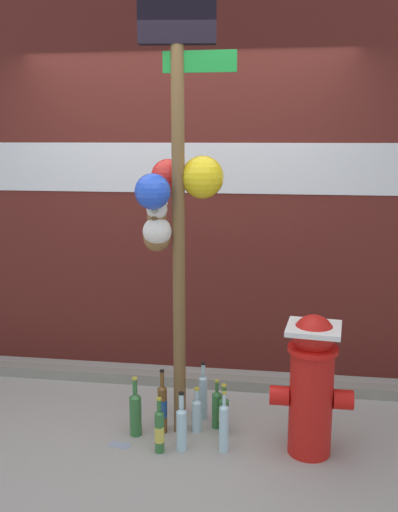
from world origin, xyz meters
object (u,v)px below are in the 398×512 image
bottle_0 (217,408)px  bottle_8 (159,431)px  memorial_post (175,172)px  bottle_3 (179,400)px  bottle_2 (182,427)px  bottle_1 (197,413)px  bottle_6 (224,427)px  bottle_9 (203,395)px  fire_hydrant (312,382)px  bottle_7 (162,407)px  bottle_5 (135,412)px  bottle_4 (224,414)px

bottle_0 → bottle_8: bottle_8 is taller
memorial_post → bottle_3: bearing=96.5°
memorial_post → bottle_3: 1.57m
bottle_2 → bottle_3: 0.45m
bottle_1 → bottle_6: (0.20, -0.21, 0.04)m
bottle_9 → bottle_6: bearing=-64.9°
bottle_1 → bottle_3: bottle_1 is taller
bottle_2 → bottle_6: (0.26, 0.02, 0.01)m
fire_hydrant → bottle_6: size_ratio=2.25×
bottle_0 → bottle_7: 0.36m
bottle_2 → bottle_8: bearing=-160.1°
bottle_5 → bottle_7: bearing=20.1°
bottle_2 → bottle_9: bearing=79.6°
bottle_1 → bottle_4: 0.18m
bottle_7 → bottle_8: size_ratio=1.21×
bottle_4 → bottle_9: bearing=131.2°
fire_hydrant → bottle_1: size_ratio=2.91×
bottle_2 → bottle_7: (-0.16, 0.19, 0.02)m
bottle_5 → bottle_9: size_ratio=0.97×
bottle_2 → bottle_7: 0.25m
bottle_3 → bottle_4: bottle_4 is taller
fire_hydrant → bottle_9: bearing=154.8°
bottle_2 → fire_hydrant: bearing=6.2°
memorial_post → bottle_4: size_ratio=8.13×
fire_hydrant → bottle_7: fire_hydrant is taller
memorial_post → bottle_9: size_ratio=6.83×
bottle_0 → bottle_5: 0.53m
bottle_7 → bottle_9: size_ratio=1.06×
bottle_0 → bottle_3: size_ratio=1.13×
fire_hydrant → bottle_3: (-0.86, 0.36, -0.34)m
bottle_2 → bottle_4: 0.33m
bottle_5 → bottle_9: (0.40, 0.28, 0.01)m
bottle_0 → bottle_9: 0.15m
bottle_1 → bottle_7: 0.23m
memorial_post → bottle_6: memorial_post is taller
memorial_post → bottle_8: 1.55m
memorial_post → bottle_9: bearing=49.6°
bottle_9 → bottle_7: bearing=-137.1°
bottle_8 → bottle_3: bearing=86.1°
bottle_2 → bottle_9: (0.07, 0.41, 0.02)m
bottle_1 → bottle_5: (-0.38, -0.10, 0.03)m
memorial_post → bottle_6: 1.55m
bottle_3 → bottle_7: size_ratio=0.68×
bottle_2 → bottle_4: size_ratio=1.11×
fire_hydrant → bottle_2: fire_hydrant is taller
fire_hydrant → bottle_4: 0.63m
bottle_4 → bottle_3: bearing=146.6°
bottle_7 → bottle_8: bearing=-82.5°
bottle_1 → memorial_post: bearing=179.5°
bottle_1 → bottle_6: bottle_6 is taller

